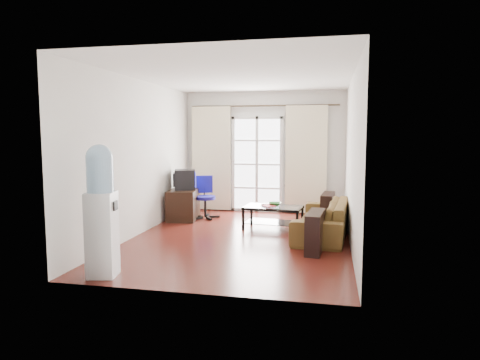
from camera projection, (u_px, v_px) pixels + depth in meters
name	position (u px, v px, depth m)	size (l,w,h in m)	color
floor	(240.00, 238.00, 7.26)	(5.20, 5.20, 0.00)	#581D15
ceiling	(240.00, 76.00, 6.97)	(5.20, 5.20, 0.00)	white
wall_back	(264.00, 152.00, 9.64)	(3.60, 0.02, 2.70)	white
wall_front	(191.00, 172.00, 4.58)	(3.60, 0.02, 2.70)	white
wall_left	(140.00, 157.00, 7.48)	(0.02, 5.20, 2.70)	white
wall_right	(352.00, 160.00, 6.74)	(0.02, 5.20, 2.70)	white
french_door	(257.00, 164.00, 9.65)	(1.16, 0.06, 2.15)	white
curtain_rod	(264.00, 106.00, 9.44)	(0.04, 0.04, 3.30)	#4C3F2D
curtain_left	(211.00, 159.00, 9.79)	(0.90, 0.07, 2.35)	#F4ECC4
curtain_right	(306.00, 160.00, 9.35)	(0.90, 0.07, 2.35)	#F4ECC4
radiator	(299.00, 199.00, 9.49)	(0.64, 0.12, 0.64)	#939396
sofa	(322.00, 218.00, 7.41)	(0.98, 2.13, 0.60)	olive
coffee_table	(273.00, 214.00, 7.91)	(1.11, 0.71, 0.43)	silver
bowl	(275.00, 204.00, 7.97)	(0.27, 0.27, 0.06)	#338430
book	(264.00, 206.00, 7.81)	(0.31, 0.31, 0.02)	#B61626
remote	(265.00, 204.00, 8.07)	(0.14, 0.04, 0.02)	black
tv_stand	(183.00, 205.00, 8.82)	(0.56, 0.84, 0.62)	black
crt_tv	(184.00, 180.00, 8.83)	(0.54, 0.56, 0.41)	black
task_chair	(205.00, 206.00, 8.96)	(0.78, 0.78, 0.88)	black
water_cooler	(101.00, 208.00, 5.22)	(0.39, 0.39, 1.63)	white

